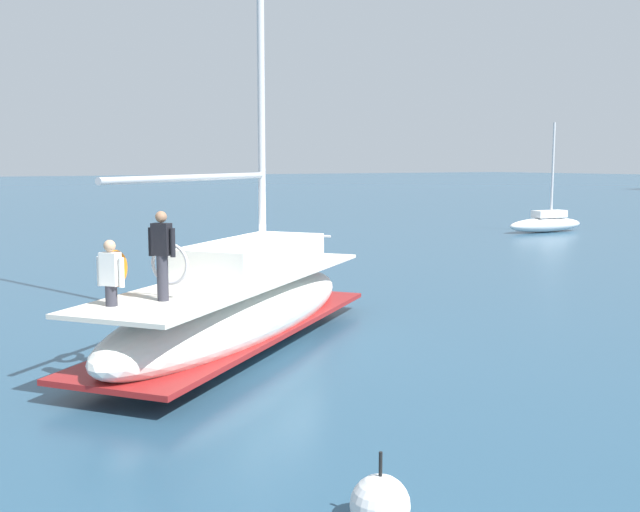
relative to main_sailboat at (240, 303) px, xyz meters
name	(u,v)px	position (x,y,z in m)	size (l,w,h in m)	color
ground_plane	(250,329)	(-1.26, 0.81, -0.92)	(400.00, 400.00, 0.00)	#284C66
main_sailboat	(240,303)	(0.00, 0.00, 0.00)	(7.83, 9.02, 14.45)	white
moored_sloop_far	(546,223)	(-14.93, 25.57, -0.40)	(1.55, 5.06, 6.04)	white
mooring_buoy	(380,505)	(8.02, -2.06, -0.72)	(0.66, 0.66, 0.93)	silver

